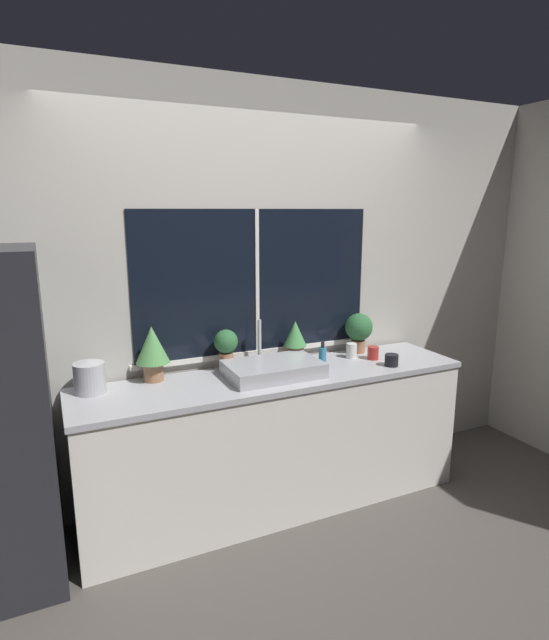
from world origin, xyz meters
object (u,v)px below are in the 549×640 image
potted_plant_far_left (152,349)px  mug_red (373,353)px  mug_white (352,351)px  kettle (90,377)px  potted_plant_center_left (226,346)px  sink (273,369)px  potted_plant_far_right (359,329)px  mug_black (392,360)px  potted_plant_center_right (295,339)px  soap_bottle (322,357)px

potted_plant_far_left → mug_red: (1.46, -0.19, -0.16)m
mug_white → kettle: bearing=178.5°
potted_plant_center_left → sink: bearing=-44.3°
kettle → sink: bearing=-9.1°
mug_red → potted_plant_far_right: bearing=88.4°
mug_red → mug_white: size_ratio=0.86×
sink → mug_black: 0.80m
potted_plant_center_right → kettle: 1.32m
potted_plant_far_left → potted_plant_far_right: 1.46m
soap_bottle → potted_plant_far_left: bearing=167.7°
potted_plant_far_right → mug_white: bearing=-141.4°
kettle → soap_bottle: bearing=-7.1°
soap_bottle → mug_white: size_ratio=1.79×
potted_plant_center_right → potted_plant_far_right: (0.51, 0.00, 0.02)m
potted_plant_center_right → mug_black: bearing=-34.7°
sink → mug_black: size_ratio=6.53×
potted_plant_center_left → kettle: (-0.83, -0.05, -0.07)m
sink → mug_white: sink is taller
potted_plant_far_right → mug_white: size_ratio=2.80×
potted_plant_far_left → kettle: bearing=-171.8°
mug_red → mug_black: bearing=-83.3°
mug_white → kettle: 1.71m
potted_plant_center_left → kettle: bearing=-176.4°
potted_plant_far_right → soap_bottle: size_ratio=1.56×
mug_black → mug_white: bearing=116.7°
sink → soap_bottle: 0.35m
potted_plant_far_right → mug_white: potted_plant_far_right is taller
potted_plant_far_right → kettle: size_ratio=1.49×
sink → potted_plant_far_right: (0.78, 0.22, 0.13)m
potted_plant_center_right → kettle: size_ratio=1.45×
mug_white → mug_black: bearing=-63.3°
potted_plant_far_right → kettle: 1.83m
mug_red → potted_plant_center_left: bearing=169.3°
mug_red → mug_white: (-0.11, 0.09, 0.01)m
potted_plant_far_left → kettle: size_ratio=1.75×
potted_plant_center_right → potted_plant_far_right: 0.51m
potted_plant_far_right → mug_black: potted_plant_far_right is taller
potted_plant_far_left → mug_red: bearing=-7.3°
sink → potted_plant_center_right: bearing=39.8°
potted_plant_far_right → mug_black: size_ratio=3.21×
potted_plant_far_left → soap_bottle: bearing=-12.3°
potted_plant_far_right → mug_red: potted_plant_far_right is taller
sink → mug_black: bearing=-10.3°
sink → potted_plant_center_left: bearing=135.7°
potted_plant_center_right → soap_bottle: 0.25m
potted_plant_center_left → potted_plant_center_right: size_ratio=0.97×
potted_plant_far_right → potted_plant_center_left: bearing=180.0°
potted_plant_far_left → potted_plant_far_right: potted_plant_far_left is taller
mug_white → kettle: kettle is taller
potted_plant_far_right → sink: bearing=-164.1°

